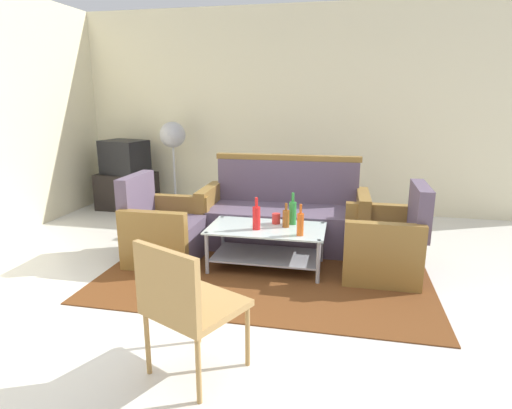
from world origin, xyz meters
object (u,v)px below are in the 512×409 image
pedestal_fan (173,140)px  wicker_chair (185,300)px  bottle_orange (300,224)px  cup (276,219)px  armchair_left (164,232)px  bottle_brown (286,218)px  bottle_red (256,217)px  armchair_right (385,245)px  coffee_table (266,241)px  television (125,157)px  couch (284,217)px  tv_stand (127,191)px  bottle_green (293,212)px

pedestal_fan → wicker_chair: 3.90m
bottle_orange → cup: (-0.27, 0.31, -0.06)m
armchair_left → bottle_brown: 1.25m
bottle_red → pedestal_fan: size_ratio=0.24×
armchair_right → wicker_chair: (-1.24, -1.79, 0.21)m
coffee_table → bottle_orange: bottle_orange is taller
bottle_orange → bottle_brown: bearing=125.9°
cup → wicker_chair: bearing=-96.8°
pedestal_fan → television: bearing=-176.3°
television → bottle_orange: bearing=158.9°
armchair_right → bottle_brown: armchair_right is taller
couch → bottle_orange: 0.94m
cup → wicker_chair: wicker_chair is taller
tv_stand → wicker_chair: bearing=-57.1°
bottle_brown → television: (-2.59, 1.75, 0.26)m
tv_stand → armchair_right: bearing=-26.0°
armchair_right → bottle_brown: size_ratio=3.64×
bottle_red → wicker_chair: (-0.07, -1.63, -0.03)m
bottle_red → bottle_brown: 0.29m
television → pedestal_fan: pedestal_fan is taller
couch → cup: couch is taller
armchair_left → armchair_right: (2.15, 0.06, 0.00)m
armchair_right → bottle_green: 0.90m
bottle_brown → tv_stand: 3.13m
coffee_table → pedestal_fan: 2.61m
bottle_green → tv_stand: (-2.64, 1.64, -0.27)m
bottle_brown → cup: bottle_brown is taller
bottle_brown → wicker_chair: (-0.33, -1.76, -0.00)m
armchair_right → bottle_orange: 0.83m
bottle_green → cup: size_ratio=3.11×
armchair_right → tv_stand: (-3.51, 1.71, -0.03)m
bottle_red → bottle_brown: bottle_red is taller
armchair_right → bottle_brown: (-0.91, -0.03, 0.21)m
armchair_right → cup: armchair_right is taller
bottle_orange → wicker_chair: wicker_chair is taller
cup → bottle_green: bearing=5.0°
armchair_left → coffee_table: (1.06, -0.02, -0.02)m
coffee_table → wicker_chair: size_ratio=1.31×
pedestal_fan → coffee_table: bearing=-47.6°
pedestal_fan → wicker_chair: (1.53, -3.55, -0.52)m
bottle_orange → tv_stand: bottle_orange is taller
armchair_right → bottle_brown: bearing=92.5°
bottle_green → bottle_orange: bottle_green is taller
armchair_right → bottle_red: 1.21m
bottle_green → tv_stand: bottle_green is taller
television → wicker_chair: (2.26, -3.50, -0.27)m
cup → armchair_left: bearing=-173.8°
coffee_table → television: size_ratio=1.59×
couch → wicker_chair: bearing=84.0°
bottle_orange → pedestal_fan: 2.89m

